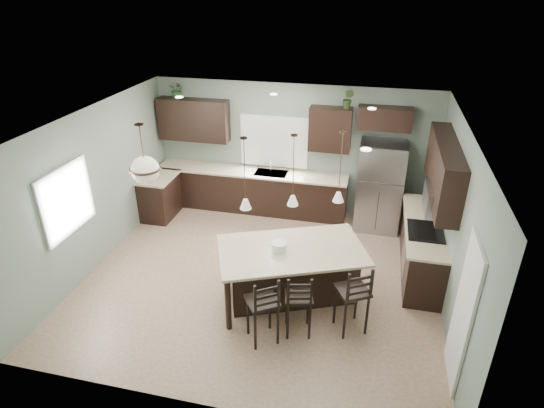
{
  "coord_description": "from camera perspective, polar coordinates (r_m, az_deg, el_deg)",
  "views": [
    {
      "loc": [
        1.68,
        -6.34,
        4.76
      ],
      "look_at": [
        0.1,
        0.4,
        1.25
      ],
      "focal_mm": 30.0,
      "sensor_mm": 36.0,
      "label": 1
    }
  ],
  "objects": [
    {
      "name": "sink_inset",
      "position": [
        9.79,
        -0.13,
        3.89
      ],
      "size": [
        0.7,
        0.45,
        0.01
      ],
      "primitive_type": "cube",
      "color": "gray",
      "rests_on": "back_countertop"
    },
    {
      "name": "pantry_door",
      "position": [
        6.21,
        22.84,
        -12.66
      ],
      "size": [
        0.04,
        0.82,
        2.04
      ],
      "primitive_type": "cube",
      "color": "white",
      "rests_on": "ground"
    },
    {
      "name": "microwave",
      "position": [
        7.72,
        20.1,
        0.58
      ],
      "size": [
        0.4,
        0.75,
        0.4
      ],
      "primitive_type": "cube",
      "color": "gray",
      "rests_on": "right_upper_cabs"
    },
    {
      "name": "chandelier",
      "position": [
        7.22,
        -15.88,
        6.04
      ],
      "size": [
        0.48,
        0.48,
        0.97
      ],
      "primitive_type": null,
      "color": "beige",
      "rests_on": "room_shell"
    },
    {
      "name": "wall_oven_front",
      "position": [
        8.2,
        16.24,
        -6.04
      ],
      "size": [
        0.01,
        0.72,
        0.6
      ],
      "primitive_type": "cube",
      "color": "gray",
      "rests_on": "right_lower_cabs"
    },
    {
      "name": "left_return_countertop",
      "position": [
        9.92,
        -14.08,
        3.27
      ],
      "size": [
        0.66,
        0.96,
        0.04
      ],
      "primitive_type": "cube",
      "color": "#C6B996",
      "rests_on": "left_return_cabs"
    },
    {
      "name": "right_countertop",
      "position": [
        8.23,
        18.58,
        -2.45
      ],
      "size": [
        0.66,
        2.35,
        0.04
      ],
      "primitive_type": "cube",
      "color": "#C6B996",
      "rests_on": "right_lower_cabs"
    },
    {
      "name": "room_shell",
      "position": [
        7.24,
        -1.5,
        1.86
      ],
      "size": [
        6.0,
        6.0,
        6.0
      ],
      "color": "slate",
      "rests_on": "ground"
    },
    {
      "name": "ground",
      "position": [
        8.1,
        -1.35,
        -9.09
      ],
      "size": [
        6.0,
        6.0,
        0.0
      ],
      "primitive_type": "plane",
      "color": "#9E8466",
      "rests_on": "ground"
    },
    {
      "name": "plant_back_right",
      "position": [
        9.17,
        9.55,
        12.87
      ],
      "size": [
        0.26,
        0.23,
        0.39
      ],
      "primitive_type": "imported",
      "rotation": [
        0.0,
        0.0,
        -0.32
      ],
      "color": "#2F481F",
      "rests_on": "back_upper_right"
    },
    {
      "name": "pendant_right",
      "position": [
        6.69,
        8.59,
        4.53
      ],
      "size": [
        0.17,
        0.17,
        1.1
      ],
      "primitive_type": null,
      "color": "silver",
      "rests_on": "room_shell"
    },
    {
      "name": "pendant_left",
      "position": [
        6.41,
        -3.45,
        3.77
      ],
      "size": [
        0.17,
        0.17,
        1.1
      ],
      "primitive_type": null,
      "color": "silver",
      "rests_on": "room_shell"
    },
    {
      "name": "serving_dish",
      "position": [
        7.06,
        0.88,
        -5.37
      ],
      "size": [
        0.24,
        0.24,
        0.14
      ],
      "primitive_type": "cylinder",
      "color": "white",
      "rests_on": "kitchen_island"
    },
    {
      "name": "faucet",
      "position": [
        9.71,
        -0.17,
        4.61
      ],
      "size": [
        0.02,
        0.02,
        0.28
      ],
      "primitive_type": "cylinder",
      "color": "silver",
      "rests_on": "back_countertop"
    },
    {
      "name": "right_upper_cabs",
      "position": [
        7.83,
        20.75,
        4.04
      ],
      "size": [
        0.34,
        2.35,
        0.9
      ],
      "primitive_type": "cube",
      "color": "black",
      "rests_on": "room_shell"
    },
    {
      "name": "kitchen_island",
      "position": [
        7.39,
        2.4,
        -8.72
      ],
      "size": [
        2.58,
        2.07,
        0.92
      ],
      "primitive_type": "cube",
      "rotation": [
        0.0,
        0.0,
        0.4
      ],
      "color": "black",
      "rests_on": "ground"
    },
    {
      "name": "left_return_cabs",
      "position": [
        10.12,
        -13.89,
        0.84
      ],
      "size": [
        0.6,
        0.9,
        0.9
      ],
      "primitive_type": "cube",
      "color": "black",
      "rests_on": "ground"
    },
    {
      "name": "bar_stool_center",
      "position": [
        6.7,
        3.33,
        -12.25
      ],
      "size": [
        0.48,
        0.48,
        1.07
      ],
      "primitive_type": "cube",
      "rotation": [
        0.0,
        0.0,
        0.24
      ],
      "color": "black",
      "rests_on": "ground"
    },
    {
      "name": "window_back",
      "position": [
        9.85,
        0.28,
        7.87
      ],
      "size": [
        1.35,
        0.02,
        1.0
      ],
      "primitive_type": "cube",
      "color": "white",
      "rests_on": "room_shell"
    },
    {
      "name": "cooktop",
      "position": [
        7.98,
        18.72,
        -3.24
      ],
      "size": [
        0.58,
        0.75,
        0.02
      ],
      "primitive_type": "cube",
      "color": "black",
      "rests_on": "right_countertop"
    },
    {
      "name": "back_lower_cabs",
      "position": [
        10.11,
        -2.59,
        1.63
      ],
      "size": [
        4.2,
        0.6,
        0.9
      ],
      "primitive_type": "cube",
      "color": "black",
      "rests_on": "ground"
    },
    {
      "name": "refrigerator",
      "position": [
        9.44,
        13.34,
        2.16
      ],
      "size": [
        0.9,
        0.74,
        1.85
      ],
      "primitive_type": "cube",
      "color": "#95969D",
      "rests_on": "ground"
    },
    {
      "name": "window_left",
      "position": [
        7.92,
        -24.44,
        0.42
      ],
      "size": [
        0.02,
        1.1,
        1.0
      ],
      "primitive_type": "cube",
      "color": "white",
      "rests_on": "room_shell"
    },
    {
      "name": "bar_stool_right",
      "position": [
        6.81,
        9.99,
        -11.47
      ],
      "size": [
        0.59,
        0.59,
        1.16
      ],
      "primitive_type": "cube",
      "rotation": [
        0.0,
        0.0,
        0.52
      ],
      "color": "black",
      "rests_on": "ground"
    },
    {
      "name": "back_upper_right",
      "position": [
        9.39,
        7.31,
        9.26
      ],
      "size": [
        0.85,
        0.34,
        0.9
      ],
      "primitive_type": "cube",
      "color": "black",
      "rests_on": "room_shell"
    },
    {
      "name": "bar_stool_left",
      "position": [
        6.56,
        -1.2,
        -12.92
      ],
      "size": [
        0.58,
        0.58,
        1.13
      ],
      "primitive_type": "cube",
      "rotation": [
        0.0,
        0.0,
        0.58
      ],
      "color": "black",
      "rests_on": "ground"
    },
    {
      "name": "fridge_header",
      "position": [
        9.27,
        13.98,
        10.39
      ],
      "size": [
        1.05,
        0.34,
        0.45
      ],
      "primitive_type": "cube",
      "color": "black",
      "rests_on": "room_shell"
    },
    {
      "name": "pendant_center",
      "position": [
        6.51,
        2.7,
        4.18
      ],
      "size": [
        0.17,
        0.17,
        1.1
      ],
      "primitive_type": null,
      "color": "white",
      "rests_on": "room_shell"
    },
    {
      "name": "right_lower_cabs",
      "position": [
        8.47,
        18.25,
        -5.24
      ],
      "size": [
        0.6,
        2.35,
        0.9
      ],
      "primitive_type": "cube",
      "color": "black",
      "rests_on": "ground"
    },
    {
      "name": "plant_back_left",
      "position": [
        10.04,
        -11.81,
        13.81
      ],
      "size": [
        0.38,
        0.35,
        0.36
      ],
      "primitive_type": "imported",
      "rotation": [
        0.0,
        0.0,
        -0.23
      ],
      "color": "#2B5726",
      "rests_on": "back_upper_left"
    },
    {
      "name": "back_upper_left",
      "position": [
        10.11,
        -9.8,
        10.36
      ],
      "size": [
        1.55,
        0.34,
        0.9
      ],
      "primitive_type": "cube",
      "color": "black",
      "rests_on": "room_shell"
    },
    {
      "name": "back_countertop",
      "position": [
        9.9,
        -2.67,
        4.04
      ],
      "size": [
        4.2,
        0.66,
        0.04
      ],
      "primitive_type": "cube",
      "color": "#C6B996",
      "rests_on": "back_lower_cabs"
    }
  ]
}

